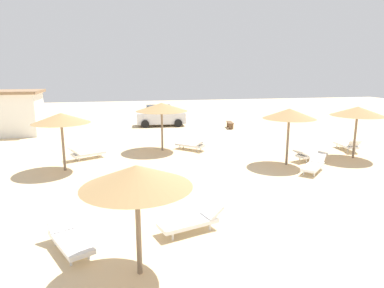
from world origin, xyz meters
name	(u,v)px	position (x,y,z in m)	size (l,w,h in m)	color
ground_plane	(208,190)	(0.00, 0.00, 0.00)	(80.00, 80.00, 0.00)	beige
parasol_0	(136,177)	(-2.91, -4.96, 2.32)	(2.45, 2.45, 2.58)	#75604C
parasol_1	(289,114)	(4.72, 2.75, 2.52)	(2.54, 2.54, 2.78)	#75604C
parasol_3	(162,107)	(-0.90, 7.05, 2.52)	(2.96, 2.96, 2.77)	#75604C
parasol_4	(358,111)	(8.82, 3.22, 2.48)	(2.72, 2.72, 2.73)	#75604C
parasol_5	(61,118)	(-5.84, 3.96, 2.45)	(2.57, 2.57, 2.69)	#75604C
lounger_0	(192,221)	(-1.30, -3.17, 0.31)	(2.00, 1.17, 0.69)	white
lounger_1	(310,155)	(6.27, 3.23, 0.31)	(2.02, 1.17, 0.61)	white
lounger_3	(192,145)	(0.81, 6.79, 0.31)	(1.82, 1.78, 0.67)	white
lounger_4	(347,145)	(9.63, 4.81, 0.32)	(0.84, 1.92, 0.77)	white
lounger_5	(86,153)	(-5.07, 5.92, 0.32)	(1.97, 1.42, 0.72)	white
lounger_6	(69,238)	(-4.63, -3.55, 0.32)	(1.40, 1.97, 0.74)	white
lounger_7	(314,165)	(5.35, 1.37, 0.31)	(1.81, 1.78, 0.69)	white
bench_0	(230,124)	(5.40, 13.64, 0.35)	(0.64, 1.55, 0.49)	brown
parked_car	(160,116)	(0.05, 15.99, 0.82)	(4.10, 2.18, 1.72)	silver
beach_cabana	(15,112)	(-10.62, 14.21, 1.61)	(3.72, 3.41, 3.17)	white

